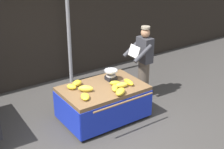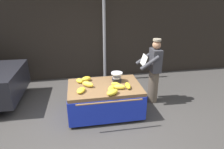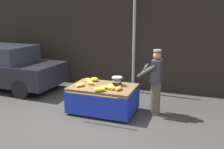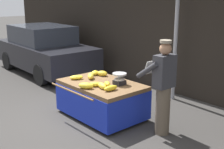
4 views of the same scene
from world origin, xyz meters
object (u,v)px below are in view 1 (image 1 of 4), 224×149
object	(u,v)px
banana_bunch_2	(85,97)
banana_bunch_4	(86,89)
banana_bunch_0	(120,92)
weighing_scale	(111,75)
banana_bunch_8	(129,82)
banana_cart	(103,95)
banana_bunch_1	(115,88)
vendor_person	(144,62)
banana_bunch_7	(115,83)
banana_bunch_5	(72,87)
banana_bunch_3	(77,83)
street_pole	(68,20)
banana_bunch_6	(122,85)

from	to	relation	value
banana_bunch_2	banana_bunch_4	distance (m)	0.31
banana_bunch_0	banana_bunch_4	bearing A→B (deg)	135.11
weighing_scale	banana_bunch_8	xyz separation A→B (m)	(0.18, -0.39, -0.07)
banana_cart	banana_bunch_0	world-z (taller)	banana_bunch_0
banana_bunch_4	banana_bunch_0	bearing A→B (deg)	-44.89
weighing_scale	banana_bunch_8	bearing A→B (deg)	-64.95
banana_bunch_0	banana_bunch_1	world-z (taller)	banana_bunch_0
banana_bunch_0	vendor_person	bearing A→B (deg)	32.54
banana_bunch_7	banana_bunch_2	bearing A→B (deg)	-168.06
banana_bunch_5	banana_bunch_8	xyz separation A→B (m)	(1.08, -0.47, -0.00)
banana_bunch_0	banana_bunch_3	size ratio (longest dim) A/B	1.26
banana_bunch_8	banana_bunch_5	bearing A→B (deg)	156.36
banana_bunch_0	banana_bunch_8	bearing A→B (deg)	33.45
banana_bunch_8	banana_bunch_2	bearing A→B (deg)	-177.98
banana_bunch_7	banana_bunch_8	bearing A→B (deg)	-27.49
street_pole	banana_bunch_4	world-z (taller)	street_pole
banana_cart	banana_bunch_2	bearing A→B (deg)	-157.10
vendor_person	banana_bunch_6	bearing A→B (deg)	-151.91
street_pole	banana_bunch_2	world-z (taller)	street_pole
banana_bunch_6	banana_bunch_8	bearing A→B (deg)	9.61
street_pole	banana_bunch_0	size ratio (longest dim) A/B	11.30
banana_bunch_4	banana_bunch_8	size ratio (longest dim) A/B	1.00
banana_bunch_6	banana_bunch_0	bearing A→B (deg)	-130.36
banana_bunch_7	banana_bunch_4	bearing A→B (deg)	172.36
banana_bunch_3	vendor_person	world-z (taller)	vendor_person
banana_bunch_2	banana_bunch_3	xyz separation A→B (m)	(0.15, 0.59, 0.01)
banana_bunch_2	banana_bunch_3	world-z (taller)	banana_bunch_3
weighing_scale	vendor_person	bearing A→B (deg)	7.14
banana_bunch_2	banana_bunch_6	xyz separation A→B (m)	(0.85, 0.00, 0.01)
banana_bunch_8	vendor_person	xyz separation A→B (m)	(0.82, 0.51, 0.10)
banana_bunch_3	banana_cart	bearing A→B (deg)	-41.14
banana_bunch_3	banana_bunch_5	xyz separation A→B (m)	(-0.17, -0.08, -0.01)
banana_bunch_3	banana_bunch_8	size ratio (longest dim) A/B	0.78
banana_bunch_2	banana_bunch_5	size ratio (longest dim) A/B	1.38
banana_bunch_4	banana_bunch_7	world-z (taller)	banana_bunch_4
street_pole	banana_bunch_1	bearing A→B (deg)	-94.34
banana_bunch_5	banana_bunch_7	xyz separation A→B (m)	(0.82, -0.34, -0.00)
banana_bunch_1	banana_bunch_4	distance (m)	0.58
weighing_scale	banana_bunch_2	distance (m)	0.98
banana_bunch_0	weighing_scale	bearing A→B (deg)	70.96
weighing_scale	banana_bunch_4	world-z (taller)	weighing_scale
street_pole	banana_cart	xyz separation A→B (m)	(-0.29, -1.99, -1.13)
banana_bunch_2	banana_bunch_3	size ratio (longest dim) A/B	1.20
weighing_scale	banana_bunch_7	bearing A→B (deg)	-106.35
banana_cart	banana_bunch_2	world-z (taller)	banana_bunch_2
banana_bunch_3	banana_bunch_8	distance (m)	1.07
banana_bunch_6	banana_bunch_1	bearing A→B (deg)	-174.47
weighing_scale	banana_bunch_2	size ratio (longest dim) A/B	1.00
banana_bunch_0	banana_bunch_8	size ratio (longest dim) A/B	0.98
banana_bunch_6	banana_cart	bearing A→B (deg)	142.52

